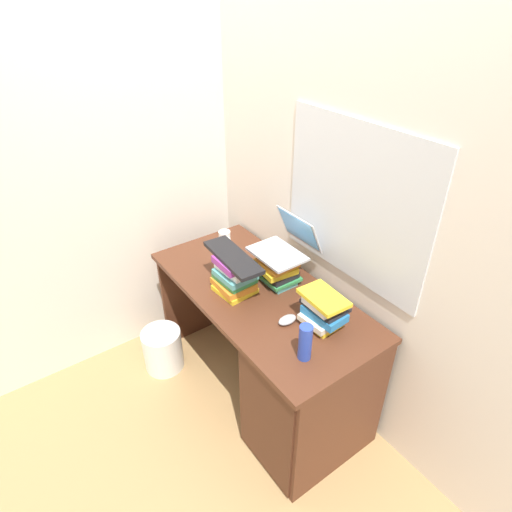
# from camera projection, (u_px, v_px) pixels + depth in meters

# --- Properties ---
(ground_plane) EXTENTS (6.00, 6.00, 0.00)m
(ground_plane) POSITION_uv_depth(u_px,v_px,m) (259.00, 385.00, 2.82)
(ground_plane) COLOR #9E7A4C
(wall_back) EXTENTS (6.00, 0.06, 2.60)m
(wall_back) POSITION_uv_depth(u_px,v_px,m) (318.00, 188.00, 2.30)
(wall_back) COLOR silver
(wall_back) RESTS_ON ground
(wall_left) EXTENTS (0.05, 6.00, 2.60)m
(wall_left) POSITION_uv_depth(u_px,v_px,m) (176.00, 154.00, 2.73)
(wall_left) COLOR beige
(wall_left) RESTS_ON ground
(desk) EXTENTS (1.42, 0.67, 0.77)m
(desk) POSITION_uv_depth(u_px,v_px,m) (295.00, 378.00, 2.33)
(desk) COLOR #4C2819
(desk) RESTS_ON ground
(book_stack_tall) EXTENTS (0.24, 0.22, 0.18)m
(book_stack_tall) POSITION_uv_depth(u_px,v_px,m) (276.00, 269.00, 2.43)
(book_stack_tall) COLOR teal
(book_stack_tall) RESTS_ON desk
(book_stack_keyboard_riser) EXTENTS (0.23, 0.20, 0.21)m
(book_stack_keyboard_riser) POSITION_uv_depth(u_px,v_px,m) (234.00, 276.00, 2.35)
(book_stack_keyboard_riser) COLOR yellow
(book_stack_keyboard_riser) RESTS_ON desk
(book_stack_side) EXTENTS (0.25, 0.19, 0.18)m
(book_stack_side) POSITION_uv_depth(u_px,v_px,m) (323.00, 310.00, 2.12)
(book_stack_side) COLOR yellow
(book_stack_side) RESTS_ON desk
(laptop) EXTENTS (0.30, 0.31, 0.21)m
(laptop) POSITION_uv_depth(u_px,v_px,m) (286.00, 243.00, 2.38)
(laptop) COLOR #B7BABF
(laptop) RESTS_ON book_stack_tall
(keyboard) EXTENTS (0.43, 0.16, 0.02)m
(keyboard) POSITION_uv_depth(u_px,v_px,m) (233.00, 257.00, 2.28)
(keyboard) COLOR black
(keyboard) RESTS_ON book_stack_keyboard_riser
(computer_mouse) EXTENTS (0.06, 0.10, 0.04)m
(computer_mouse) POSITION_uv_depth(u_px,v_px,m) (287.00, 320.00, 2.17)
(computer_mouse) COLOR #A5A8AD
(computer_mouse) RESTS_ON desk
(mug) EXTENTS (0.11, 0.08, 0.10)m
(mug) POSITION_uv_depth(u_px,v_px,m) (225.00, 238.00, 2.79)
(mug) COLOR white
(mug) RESTS_ON desk
(water_bottle) EXTENTS (0.06, 0.06, 0.19)m
(water_bottle) POSITION_uv_depth(u_px,v_px,m) (305.00, 342.00, 1.93)
(water_bottle) COLOR #263FA5
(water_bottle) RESTS_ON desk
(wastebasket) EXTENTS (0.26, 0.26, 0.29)m
(wastebasket) POSITION_uv_depth(u_px,v_px,m) (163.00, 349.00, 2.88)
(wastebasket) COLOR silver
(wastebasket) RESTS_ON ground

